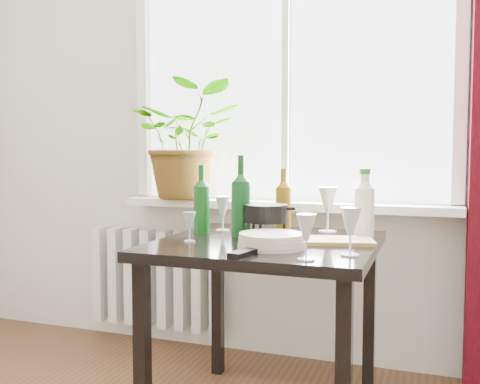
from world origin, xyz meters
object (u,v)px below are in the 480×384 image
(wineglass_front_right, at_px, (306,237))
(fondue_pot, at_px, (266,221))
(potted_plant, at_px, (188,141))
(tv_remote, at_px, (245,252))
(plate_stack, at_px, (271,241))
(wineglass_back_left, at_px, (223,213))
(wineglass_front_left, at_px, (190,227))
(wineglass_far_right, at_px, (350,231))
(cleaning_bottle, at_px, (364,203))
(radiator, at_px, (157,278))
(table, at_px, (268,263))
(bottle_amber, at_px, (283,199))
(cutting_board, at_px, (337,241))
(wine_bottle_left, at_px, (202,199))
(wine_bottle_right, at_px, (241,195))
(wineglass_back_center, at_px, (328,209))

(wineglass_front_right, distance_m, fondue_pot, 0.47)
(potted_plant, height_order, tv_remote, potted_plant)
(wineglass_front_right, relative_size, plate_stack, 0.62)
(wineglass_back_left, bearing_deg, wineglass_front_left, -91.80)
(wineglass_far_right, bearing_deg, potted_plant, 140.78)
(potted_plant, distance_m, cleaning_bottle, 1.08)
(radiator, height_order, table, table)
(bottle_amber, bearing_deg, radiator, 157.03)
(radiator, height_order, cutting_board, cutting_board)
(table, height_order, plate_stack, plate_stack)
(wineglass_front_left, distance_m, fondue_pot, 0.32)
(wine_bottle_left, xyz_separation_m, wineglass_front_right, (0.57, -0.44, -0.07))
(cleaning_bottle, height_order, cutting_board, cleaning_bottle)
(table, distance_m, fondue_pot, 0.17)
(wine_bottle_left, xyz_separation_m, bottle_amber, (0.32, 0.18, -0.01))
(table, relative_size, cutting_board, 3.04)
(wine_bottle_right, bearing_deg, wineglass_far_right, -29.82)
(table, distance_m, bottle_amber, 0.36)
(wineglass_back_left, bearing_deg, bottle_amber, 20.04)
(potted_plant, xyz_separation_m, cleaning_bottle, (0.98, -0.37, -0.27))
(wineglass_back_left, xyz_separation_m, plate_stack, (0.33, -0.34, -0.05))
(plate_stack, bearing_deg, radiator, 139.01)
(potted_plant, relative_size, wineglass_front_right, 4.03)
(wine_bottle_left, xyz_separation_m, wineglass_far_right, (0.69, -0.32, -0.07))
(wineglass_front_right, relative_size, wineglass_back_left, 0.96)
(wineglass_back_left, height_order, cutting_board, wineglass_back_left)
(potted_plant, height_order, wineglass_front_left, potted_plant)
(bottle_amber, xyz_separation_m, wineglass_back_left, (-0.26, -0.09, -0.06))
(table, bearing_deg, wineglass_back_center, 59.25)
(potted_plant, relative_size, fondue_pot, 3.00)
(radiator, height_order, wineglass_far_right, wineglass_far_right)
(wineglass_front_left, relative_size, tv_remote, 0.74)
(cleaning_bottle, height_order, wineglass_front_right, cleaning_bottle)
(radiator, xyz_separation_m, cleaning_bottle, (1.20, -0.42, 0.50))
(potted_plant, xyz_separation_m, wineglass_far_right, (0.98, -0.80, -0.33))
(radiator, height_order, wineglass_front_right, wineglass_front_right)
(potted_plant, relative_size, cutting_board, 2.22)
(cleaning_bottle, relative_size, wineglass_back_center, 1.39)
(potted_plant, relative_size, plate_stack, 2.48)
(wineglass_far_right, bearing_deg, plate_stack, 168.62)
(wineglass_far_right, bearing_deg, cleaning_bottle, 90.68)
(table, relative_size, tv_remote, 5.29)
(wine_bottle_left, relative_size, fondue_pot, 1.45)
(wineglass_back_center, height_order, wineglass_front_left, wineglass_back_center)
(plate_stack, bearing_deg, fondue_pot, 112.10)
(wine_bottle_right, distance_m, cleaning_bottle, 0.51)
(wine_bottle_right, distance_m, wineglass_back_center, 0.41)
(cleaning_bottle, distance_m, cutting_board, 0.23)
(table, bearing_deg, wineglass_far_right, -31.93)
(tv_remote, bearing_deg, potted_plant, 137.83)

